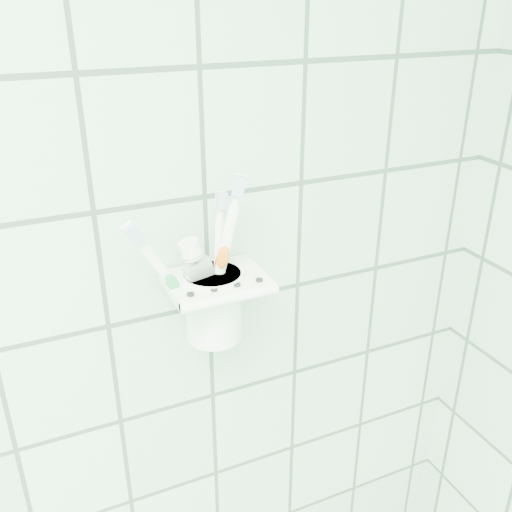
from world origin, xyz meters
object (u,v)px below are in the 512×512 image
(toothbrush_pink, at_px, (207,263))
(toothbrush_blue, at_px, (214,269))
(holder_bracket, at_px, (216,282))
(cup, at_px, (213,302))
(toothpaste_tube, at_px, (219,277))
(toothbrush_orange, at_px, (203,257))

(toothbrush_pink, relative_size, toothbrush_blue, 1.03)
(holder_bracket, relative_size, cup, 1.32)
(toothbrush_pink, bearing_deg, holder_bracket, -27.21)
(cup, distance_m, toothbrush_blue, 0.05)
(toothbrush_blue, height_order, toothpaste_tube, toothbrush_blue)
(holder_bracket, bearing_deg, cup, 128.13)
(cup, distance_m, toothbrush_orange, 0.07)
(toothpaste_tube, bearing_deg, toothbrush_pink, 144.49)
(holder_bracket, distance_m, toothpaste_tube, 0.01)
(toothbrush_orange, height_order, toothpaste_tube, toothbrush_orange)
(cup, xyz_separation_m, toothpaste_tube, (0.01, -0.00, 0.04))
(toothbrush_pink, bearing_deg, toothbrush_orange, 179.41)
(cup, distance_m, toothbrush_pink, 0.06)
(holder_bracket, height_order, toothpaste_tube, toothpaste_tube)
(toothbrush_blue, distance_m, toothpaste_tube, 0.02)
(holder_bracket, height_order, toothbrush_blue, toothbrush_blue)
(toothbrush_pink, distance_m, toothbrush_blue, 0.01)
(toothpaste_tube, bearing_deg, toothbrush_orange, 150.69)
(cup, relative_size, toothbrush_orange, 0.43)
(cup, bearing_deg, toothpaste_tube, -35.17)
(toothbrush_blue, bearing_deg, cup, 88.73)
(cup, height_order, toothbrush_blue, toothbrush_blue)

